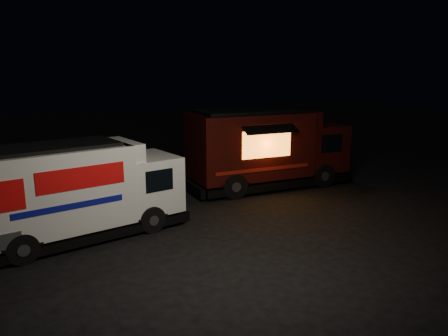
% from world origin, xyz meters
% --- Properties ---
extents(ground, '(80.00, 80.00, 0.00)m').
position_xyz_m(ground, '(0.00, 0.00, 0.00)').
color(ground, black).
rests_on(ground, ground).
extents(white_truck, '(6.77, 3.68, 2.91)m').
position_xyz_m(white_truck, '(-3.29, 0.89, 1.46)').
color(white_truck, silver).
rests_on(white_truck, ground).
extents(red_truck, '(7.26, 2.79, 3.35)m').
position_xyz_m(red_truck, '(4.73, 3.86, 1.68)').
color(red_truck, '#34090A').
rests_on(red_truck, ground).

